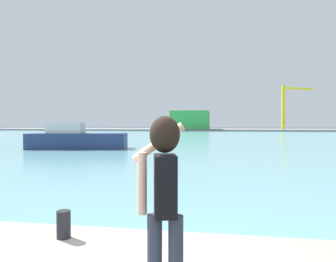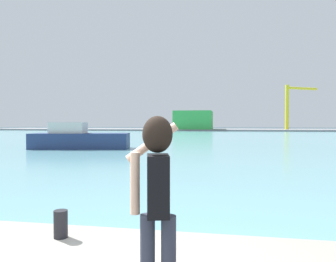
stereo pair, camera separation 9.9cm
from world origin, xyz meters
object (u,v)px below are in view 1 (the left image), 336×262
(boat_moored, at_px, (76,139))
(warehouse_left, at_px, (191,120))
(harbor_bollard, at_px, (64,224))
(port_crane, at_px, (288,102))
(person_photographer, at_px, (164,189))

(boat_moored, relative_size, warehouse_left, 0.70)
(harbor_bollard, xyz_separation_m, warehouse_left, (-6.79, 87.42, 2.28))
(port_crane, bearing_deg, harbor_bollard, -102.69)
(harbor_bollard, distance_m, warehouse_left, 87.71)
(person_photographer, relative_size, warehouse_left, 0.14)
(boat_moored, distance_m, warehouse_left, 66.35)
(person_photographer, distance_m, port_crane, 91.53)
(boat_moored, height_order, warehouse_left, warehouse_left)
(boat_moored, height_order, port_crane, port_crane)
(person_photographer, xyz_separation_m, harbor_bollard, (-1.74, 1.40, -0.87))
(port_crane, bearing_deg, person_photographer, -101.43)
(person_photographer, relative_size, harbor_bollard, 4.35)
(warehouse_left, bearing_deg, person_photographer, -84.51)
(person_photographer, xyz_separation_m, port_crane, (18.10, 89.50, 6.41))
(person_photographer, distance_m, warehouse_left, 89.23)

